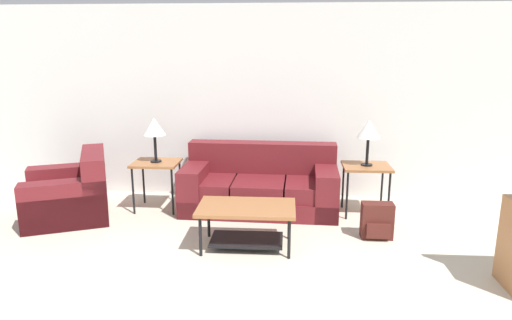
% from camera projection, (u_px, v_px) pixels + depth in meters
% --- Properties ---
extents(wall_back, '(8.55, 0.06, 2.60)m').
position_uv_depth(wall_back, '(269.00, 103.00, 6.21)').
color(wall_back, silver).
rests_on(wall_back, ground_plane).
extents(couch, '(1.98, 0.99, 0.82)m').
position_uv_depth(couch, '(260.00, 187.00, 5.87)').
color(couch, maroon).
rests_on(couch, ground_plane).
extents(armchair, '(1.26, 1.31, 0.80)m').
position_uv_depth(armchair, '(71.00, 194.00, 5.59)').
color(armchair, maroon).
rests_on(armchair, ground_plane).
extents(coffee_table, '(1.00, 0.61, 0.45)m').
position_uv_depth(coffee_table, '(247.00, 217.00, 4.70)').
color(coffee_table, '#935B33').
rests_on(coffee_table, ground_plane).
extents(side_table_left, '(0.58, 0.50, 0.63)m').
position_uv_depth(side_table_left, '(156.00, 167.00, 5.79)').
color(side_table_left, '#935B33').
rests_on(side_table_left, ground_plane).
extents(side_table_right, '(0.58, 0.50, 0.63)m').
position_uv_depth(side_table_right, '(366.00, 170.00, 5.62)').
color(side_table_right, '#935B33').
rests_on(side_table_right, ground_plane).
extents(table_lamp_left, '(0.28, 0.28, 0.57)m').
position_uv_depth(table_lamp_left, '(154.00, 128.00, 5.68)').
color(table_lamp_left, black).
rests_on(table_lamp_left, side_table_left).
extents(table_lamp_right, '(0.28, 0.28, 0.57)m').
position_uv_depth(table_lamp_right, '(369.00, 130.00, 5.50)').
color(table_lamp_right, black).
rests_on(table_lamp_right, side_table_right).
extents(backpack, '(0.34, 0.25, 0.40)m').
position_uv_depth(backpack, '(377.00, 221.00, 4.97)').
color(backpack, '#4C1E19').
rests_on(backpack, ground_plane).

